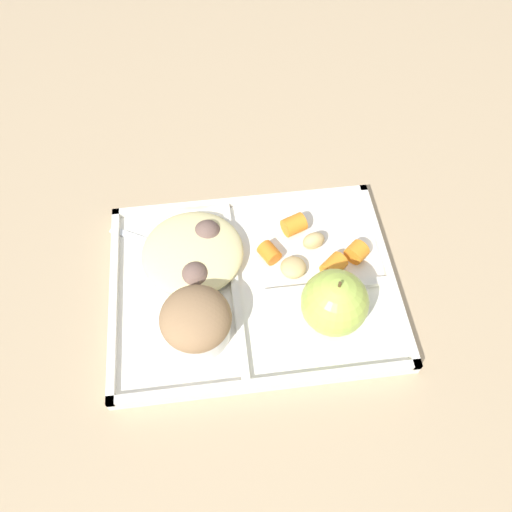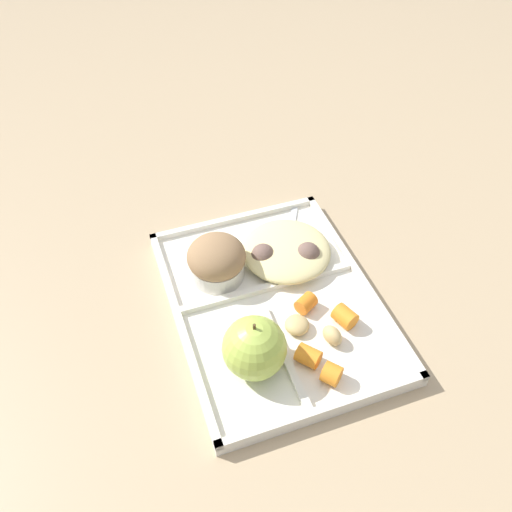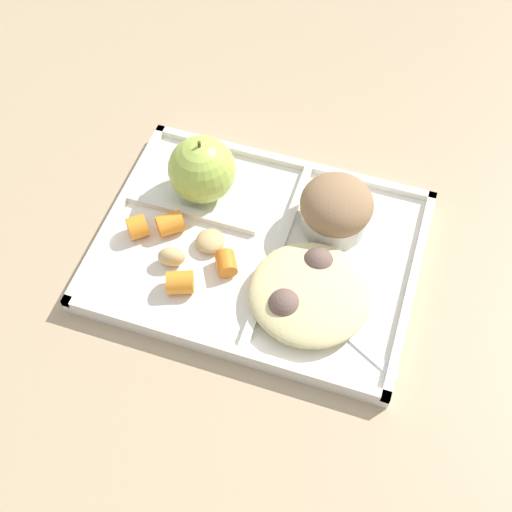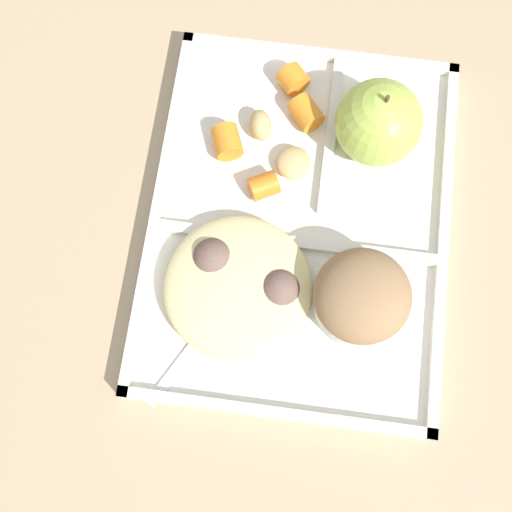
% 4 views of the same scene
% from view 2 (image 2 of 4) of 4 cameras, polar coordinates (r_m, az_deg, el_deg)
% --- Properties ---
extents(ground, '(6.00, 6.00, 0.00)m').
position_cam_2_polar(ground, '(0.76, 1.84, -5.43)').
color(ground, tan).
extents(lunch_tray, '(0.36, 0.27, 0.02)m').
position_cam_2_polar(lunch_tray, '(0.75, 1.85, -5.10)').
color(lunch_tray, silver).
rests_on(lunch_tray, ground).
extents(green_apple, '(0.08, 0.08, 0.09)m').
position_cam_2_polar(green_apple, '(0.65, -0.17, -9.65)').
color(green_apple, '#A8C14C').
rests_on(green_apple, lunch_tray).
extents(bran_muffin, '(0.08, 0.08, 0.07)m').
position_cam_2_polar(bran_muffin, '(0.76, -4.17, -0.44)').
color(bran_muffin, silver).
rests_on(bran_muffin, lunch_tray).
extents(carrot_slice_diagonal, '(0.04, 0.03, 0.02)m').
position_cam_2_polar(carrot_slice_diagonal, '(0.72, 9.35, -6.31)').
color(carrot_slice_diagonal, orange).
rests_on(carrot_slice_diagonal, lunch_tray).
extents(carrot_slice_back, '(0.03, 0.03, 0.03)m').
position_cam_2_polar(carrot_slice_back, '(0.67, 7.97, -12.21)').
color(carrot_slice_back, orange).
rests_on(carrot_slice_back, lunch_tray).
extents(carrot_slice_tilted, '(0.04, 0.04, 0.02)m').
position_cam_2_polar(carrot_slice_tilted, '(0.68, 5.53, -10.44)').
color(carrot_slice_tilted, orange).
rests_on(carrot_slice_tilted, lunch_tray).
extents(carrot_slice_small, '(0.03, 0.03, 0.02)m').
position_cam_2_polar(carrot_slice_small, '(0.73, 5.28, -4.98)').
color(carrot_slice_small, orange).
rests_on(carrot_slice_small, lunch_tray).
extents(potato_chunk_small, '(0.04, 0.04, 0.02)m').
position_cam_2_polar(potato_chunk_small, '(0.71, 4.34, -7.26)').
color(potato_chunk_small, tan).
rests_on(potato_chunk_small, lunch_tray).
extents(potato_chunk_large, '(0.03, 0.03, 0.02)m').
position_cam_2_polar(potato_chunk_large, '(0.70, 8.04, -8.30)').
color(potato_chunk_large, tan).
rests_on(potato_chunk_large, lunch_tray).
extents(egg_noodle_pile, '(0.13, 0.13, 0.03)m').
position_cam_2_polar(egg_noodle_pile, '(0.79, 3.22, 0.58)').
color(egg_noodle_pile, beige).
rests_on(egg_noodle_pile, lunch_tray).
extents(meatball_front, '(0.04, 0.04, 0.04)m').
position_cam_2_polar(meatball_front, '(0.78, 5.47, 0.15)').
color(meatball_front, brown).
rests_on(meatball_front, lunch_tray).
extents(meatball_back, '(0.04, 0.04, 0.04)m').
position_cam_2_polar(meatball_back, '(0.78, 0.75, 0.03)').
color(meatball_back, brown).
rests_on(meatball_back, lunch_tray).
extents(plastic_fork, '(0.14, 0.08, 0.00)m').
position_cam_2_polar(plastic_fork, '(0.83, 3.58, 1.93)').
color(plastic_fork, silver).
rests_on(plastic_fork, lunch_tray).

